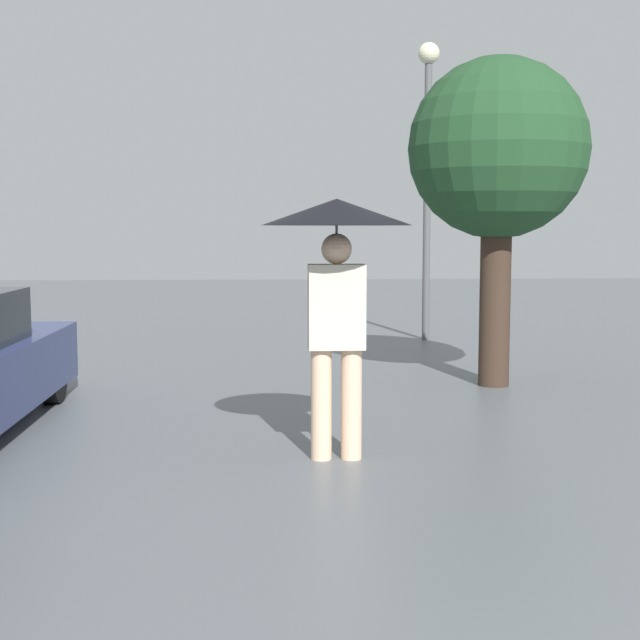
{
  "coord_description": "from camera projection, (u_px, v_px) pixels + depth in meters",
  "views": [
    {
      "loc": [
        -0.41,
        -0.74,
        1.75
      ],
      "look_at": [
        -0.02,
        5.9,
        1.07
      ],
      "focal_mm": 50.0,
      "sensor_mm": 36.0,
      "label": 1
    }
  ],
  "objects": [
    {
      "name": "pedestrian",
      "position": [
        337.0,
        253.0,
        6.64
      ],
      "size": [
        1.13,
        1.13,
        1.97
      ],
      "color": "beige",
      "rests_on": "ground_plane"
    },
    {
      "name": "street_lamp",
      "position": [
        428.0,
        144.0,
        13.78
      ],
      "size": [
        0.33,
        0.33,
        4.59
      ],
      "color": "#515456",
      "rests_on": "ground_plane"
    },
    {
      "name": "tree",
      "position": [
        498.0,
        153.0,
        9.71
      ],
      "size": [
        1.98,
        1.98,
        3.61
      ],
      "color": "#38281E",
      "rests_on": "ground_plane"
    }
  ]
}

